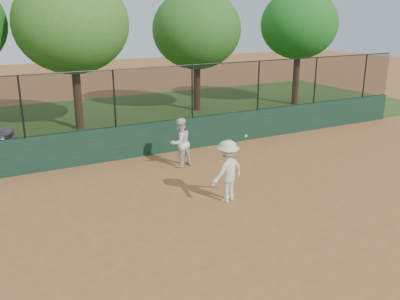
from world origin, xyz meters
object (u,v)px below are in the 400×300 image
player_second (180,143)px  tree_2 (72,24)px  tree_3 (197,30)px  player_main (227,171)px  tree_4 (299,25)px

player_second → tree_2: tree_2 is taller
tree_2 → tree_3: size_ratio=1.08×
tree_2 → tree_3: (6.51, 1.04, -0.39)m
tree_3 → tree_2: bearing=-170.9°
player_second → player_main: size_ratio=0.87×
player_second → tree_4: 12.83m
player_second → tree_2: 7.91m
tree_4 → player_second: bearing=-147.6°
tree_3 → player_main: bearing=-113.8°
player_main → tree_4: tree_4 is taller
tree_2 → player_main: bearing=-80.6°
player_second → tree_4: tree_4 is taller
player_main → tree_2: size_ratio=0.29×
player_second → tree_2: size_ratio=0.25×
player_main → tree_2: 10.76m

